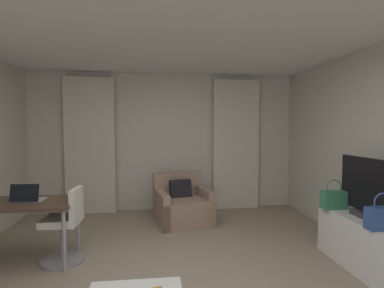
{
  "coord_description": "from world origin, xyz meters",
  "views": [
    {
      "loc": [
        -0.16,
        -2.66,
        1.6
      ],
      "look_at": [
        0.32,
        1.31,
        1.36
      ],
      "focal_mm": 27.49,
      "sensor_mm": 36.0,
      "label": 1
    }
  ],
  "objects_px": {
    "laptop": "(28,198)",
    "armchair": "(182,206)",
    "tv_console": "(367,243)",
    "tv_flatscreen": "(369,190)",
    "desk": "(19,207)",
    "handbag_primary": "(334,199)",
    "handbag_secondary": "(382,217)",
    "desk_chair": "(66,229)"
  },
  "relations": [
    {
      "from": "laptop",
      "to": "desk_chair",
      "type": "bearing_deg",
      "value": -3.41
    },
    {
      "from": "armchair",
      "to": "handbag_secondary",
      "type": "bearing_deg",
      "value": -50.57
    },
    {
      "from": "tv_console",
      "to": "desk_chair",
      "type": "bearing_deg",
      "value": 170.79
    },
    {
      "from": "laptop",
      "to": "armchair",
      "type": "bearing_deg",
      "value": 33.37
    },
    {
      "from": "desk_chair",
      "to": "handbag_primary",
      "type": "distance_m",
      "value": 3.27
    },
    {
      "from": "desk_chair",
      "to": "handbag_secondary",
      "type": "relative_size",
      "value": 2.39
    },
    {
      "from": "armchair",
      "to": "laptop",
      "type": "height_order",
      "value": "laptop"
    },
    {
      "from": "tv_console",
      "to": "tv_flatscreen",
      "type": "distance_m",
      "value": 0.6
    },
    {
      "from": "tv_flatscreen",
      "to": "desk_chair",
      "type": "bearing_deg",
      "value": 170.72
    },
    {
      "from": "laptop",
      "to": "tv_flatscreen",
      "type": "relative_size",
      "value": 0.38
    },
    {
      "from": "handbag_secondary",
      "to": "desk",
      "type": "bearing_deg",
      "value": 166.05
    },
    {
      "from": "handbag_primary",
      "to": "handbag_secondary",
      "type": "xyz_separation_m",
      "value": [
        0.03,
        -0.75,
        0.0
      ]
    },
    {
      "from": "tv_console",
      "to": "tv_flatscreen",
      "type": "bearing_deg",
      "value": -90.0
    },
    {
      "from": "armchair",
      "to": "tv_console",
      "type": "xyz_separation_m",
      "value": [
        1.93,
        -1.83,
        0.01
      ]
    },
    {
      "from": "desk_chair",
      "to": "handbag_secondary",
      "type": "distance_m",
      "value": 3.43
    },
    {
      "from": "desk_chair",
      "to": "tv_flatscreen",
      "type": "height_order",
      "value": "tv_flatscreen"
    },
    {
      "from": "laptop",
      "to": "handbag_primary",
      "type": "xyz_separation_m",
      "value": [
        3.67,
        -0.19,
        -0.08
      ]
    },
    {
      "from": "tv_console",
      "to": "tv_flatscreen",
      "type": "xyz_separation_m",
      "value": [
        0.0,
        -0.0,
        0.6
      ]
    },
    {
      "from": "tv_flatscreen",
      "to": "handbag_secondary",
      "type": "distance_m",
      "value": 0.42
    },
    {
      "from": "tv_console",
      "to": "handbag_primary",
      "type": "height_order",
      "value": "handbag_primary"
    },
    {
      "from": "laptop",
      "to": "tv_console",
      "type": "xyz_separation_m",
      "value": [
        3.83,
        -0.58,
        -0.49
      ]
    },
    {
      "from": "desk",
      "to": "tv_console",
      "type": "relative_size",
      "value": 1.11
    },
    {
      "from": "tv_console",
      "to": "handbag_primary",
      "type": "xyz_separation_m",
      "value": [
        -0.16,
        0.39,
        0.41
      ]
    },
    {
      "from": "handbag_secondary",
      "to": "tv_flatscreen",
      "type": "bearing_deg",
      "value": 70.68
    },
    {
      "from": "desk_chair",
      "to": "handbag_secondary",
      "type": "xyz_separation_m",
      "value": [
        3.29,
        -0.91,
        0.3
      ]
    },
    {
      "from": "laptop",
      "to": "handbag_secondary",
      "type": "xyz_separation_m",
      "value": [
        3.71,
        -0.94,
        -0.08
      ]
    },
    {
      "from": "handbag_secondary",
      "to": "laptop",
      "type": "bearing_deg",
      "value": 165.8
    },
    {
      "from": "desk",
      "to": "tv_flatscreen",
      "type": "relative_size",
      "value": 1.39
    },
    {
      "from": "desk",
      "to": "armchair",
      "type": "bearing_deg",
      "value": 31.8
    },
    {
      "from": "desk",
      "to": "handbag_primary",
      "type": "distance_m",
      "value": 3.78
    },
    {
      "from": "desk_chair",
      "to": "tv_console",
      "type": "bearing_deg",
      "value": -9.21
    },
    {
      "from": "tv_flatscreen",
      "to": "handbag_primary",
      "type": "bearing_deg",
      "value": 112.13
    },
    {
      "from": "laptop",
      "to": "desk",
      "type": "bearing_deg",
      "value": 175.24
    },
    {
      "from": "desk",
      "to": "tv_flatscreen",
      "type": "distance_m",
      "value": 3.98
    },
    {
      "from": "tv_console",
      "to": "handbag_primary",
      "type": "relative_size",
      "value": 3.08
    },
    {
      "from": "armchair",
      "to": "tv_flatscreen",
      "type": "height_order",
      "value": "tv_flatscreen"
    },
    {
      "from": "armchair",
      "to": "handbag_secondary",
      "type": "distance_m",
      "value": 2.87
    },
    {
      "from": "tv_flatscreen",
      "to": "handbag_primary",
      "type": "xyz_separation_m",
      "value": [
        -0.16,
        0.39,
        -0.19
      ]
    },
    {
      "from": "desk_chair",
      "to": "handbag_secondary",
      "type": "bearing_deg",
      "value": -15.51
    },
    {
      "from": "tv_flatscreen",
      "to": "handbag_primary",
      "type": "distance_m",
      "value": 0.46
    },
    {
      "from": "laptop",
      "to": "tv_flatscreen",
      "type": "bearing_deg",
      "value": -8.65
    },
    {
      "from": "desk",
      "to": "handbag_secondary",
      "type": "distance_m",
      "value": 3.93
    }
  ]
}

